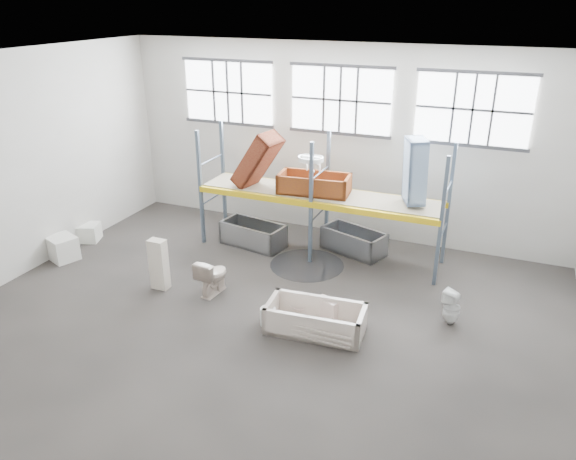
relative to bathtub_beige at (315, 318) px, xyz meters
The scene contains 33 objects.
floor 1.21m from the bathtub_beige, behind, with size 12.00×10.00×0.10m, color #4D4641.
ceiling 4.91m from the bathtub_beige, behind, with size 12.00×10.00×0.10m, color silver.
wall_back 5.54m from the bathtub_beige, 103.17° to the left, with size 12.00×0.10×5.00m, color #BAB5AB.
wall_front 5.74m from the bathtub_beige, 102.63° to the right, with size 12.00×0.10×5.00m, color #A8A49B.
wall_left 7.54m from the bathtub_beige, behind, with size 0.10×10.00×5.00m, color #AEAAA1.
window_left 7.30m from the bathtub_beige, 132.04° to the left, with size 2.60×0.04×1.60m, color white.
window_mid 5.98m from the bathtub_beige, 103.46° to the left, with size 2.60×0.04×1.60m, color white.
window_right 6.21m from the bathtub_beige, 67.06° to the left, with size 2.60×0.04×1.60m, color white.
rack_upright_la 5.15m from the bathtub_beige, 146.12° to the left, with size 0.08×0.08×3.00m, color slate.
rack_upright_lb 5.89m from the bathtub_beige, 136.16° to the left, with size 0.08×0.08×3.00m, color slate.
rack_upright_ma 3.26m from the bathtub_beige, 112.50° to the left, with size 0.08×0.08×3.00m, color slate.
rack_upright_mb 4.33m from the bathtub_beige, 106.16° to the left, with size 0.08×0.08×3.00m, color slate.
rack_upright_ra 3.56m from the bathtub_beige, 56.54° to the left, with size 0.08×0.08×3.00m, color slate.
rack_upright_rb 4.56m from the bathtub_beige, 65.20° to the left, with size 0.08×0.08×3.00m, color slate.
rack_beam_front 3.26m from the bathtub_beige, 112.50° to the left, with size 6.00×0.10×0.14m, color yellow.
rack_beam_back 4.33m from the bathtub_beige, 106.16° to the left, with size 6.00×0.10×0.14m, color yellow.
shelf_deck 3.81m from the bathtub_beige, 108.83° to the left, with size 5.90×1.10×0.03m, color gray.
wet_patch 2.85m from the bathtub_beige, 114.05° to the left, with size 1.80×1.80×0.00m, color black.
bathtub_beige is the anchor object (origin of this frame).
cistern_spare 0.43m from the bathtub_beige, 75.58° to the left, with size 0.45×0.21×0.43m, color beige.
sink_in_tub 0.70m from the bathtub_beige, 137.76° to the left, with size 0.46×0.46×0.16m, color beige.
toilet_beige 2.65m from the bathtub_beige, 168.04° to the left, with size 0.46×0.81×0.83m, color beige.
cistern_tall 3.80m from the bathtub_beige, behind, with size 0.38×0.24×1.16m, color beige.
toilet_white 2.71m from the bathtub_beige, 28.29° to the left, with size 0.33×0.34×0.73m, color white.
steel_tub_left 4.25m from the bathtub_beige, 132.39° to the left, with size 1.65×0.77×0.61m, color #A8ABB0, non-canonical shape.
steel_tub_right 3.78m from the bathtub_beige, 95.16° to the left, with size 1.60×0.75×0.59m, color #AAADB3, non-canonical shape.
rust_tub_flat 3.90m from the bathtub_beige, 110.99° to the left, with size 1.72×0.81×0.48m, color #833C0F, non-canonical shape.
rust_tub_tilted 4.64m from the bathtub_beige, 130.49° to the left, with size 1.53×0.72×0.43m, color brown, non-canonical shape.
sink_on_shelf 3.74m from the bathtub_beige, 112.73° to the left, with size 0.61×0.47×0.54m, color white.
blue_tub_upright 4.20m from the bathtub_beige, 72.68° to the left, with size 1.47×0.69×0.41m, color #849FC6, non-canonical shape.
bucket 0.96m from the bathtub_beige, behind, with size 0.31×0.31×0.37m, color silver.
carton_near 6.88m from the bathtub_beige, behind, with size 0.68×0.59×0.59m, color silver.
carton_far 7.26m from the bathtub_beige, 166.28° to the left, with size 0.54×0.54×0.45m, color silver.
Camera 1 is at (4.15, -8.44, 6.03)m, focal length 34.15 mm.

